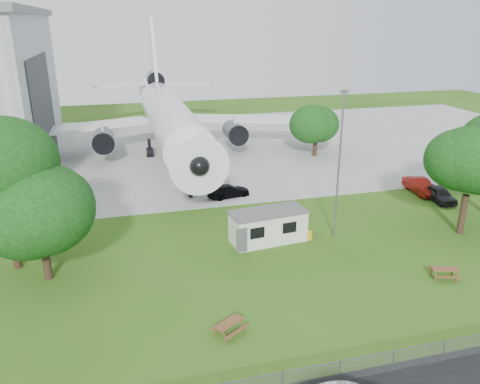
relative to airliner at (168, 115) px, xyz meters
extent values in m
plane|color=#457421|center=(2.00, -35.86, -5.27)|extent=(160.00, 160.00, 0.00)
cube|color=#B7B7B2|center=(2.00, 2.14, -5.25)|extent=(120.00, 46.00, 0.03)
cube|color=#2D3033|center=(-14.93, -2.86, 1.48)|extent=(0.16, 16.00, 12.96)
cylinder|color=white|center=(0.00, -1.86, -0.17)|extent=(5.40, 34.00, 5.40)
cone|color=white|center=(0.00, -20.86, -0.17)|extent=(5.40, 5.50, 5.40)
cone|color=white|center=(0.00, 19.14, 0.63)|extent=(4.86, 9.00, 4.86)
cube|color=white|center=(-12.50, 1.34, -1.37)|extent=(21.36, 10.77, 0.36)
cube|color=white|center=(12.50, 1.34, -1.37)|extent=(21.36, 10.77, 0.36)
cube|color=white|center=(0.00, 19.14, 6.33)|extent=(0.46, 9.96, 12.17)
cylinder|color=#515459|center=(-8.50, -2.36, -2.27)|extent=(2.50, 4.20, 2.50)
cylinder|color=#515459|center=(8.50, -2.36, -2.27)|extent=(2.50, 4.20, 2.50)
cylinder|color=#515459|center=(0.00, 18.14, 2.63)|extent=(2.60, 4.50, 2.60)
cylinder|color=black|center=(0.00, -17.36, -4.07)|extent=(0.36, 0.36, 2.40)
cylinder|color=black|center=(-2.80, -0.86, -4.07)|extent=(0.44, 0.44, 2.40)
cylinder|color=black|center=(2.80, -0.86, -4.07)|extent=(0.44, 0.44, 2.40)
cube|color=silver|center=(4.53, -29.15, -4.02)|extent=(6.24, 3.16, 2.50)
cube|color=#59595B|center=(4.53, -29.15, -2.71)|extent=(6.46, 3.38, 0.12)
cylinder|color=gold|center=(7.93, -29.75, -4.92)|extent=(0.50, 0.50, 0.70)
cylinder|color=slate|center=(10.20, -29.66, 0.73)|extent=(0.16, 0.16, 12.00)
cylinder|color=#382619|center=(-14.56, -28.70, -3.01)|extent=(0.56, 0.56, 4.52)
sphere|color=#22641A|center=(-14.56, -28.70, 2.51)|extent=(8.10, 8.10, 8.10)
cylinder|color=#382619|center=(-12.20, -30.94, -3.87)|extent=(0.56, 0.56, 2.81)
sphere|color=#22641A|center=(-12.20, -30.94, -0.44)|extent=(7.41, 7.41, 7.41)
cylinder|color=#382619|center=(20.79, -31.94, -3.53)|extent=(0.56, 0.56, 3.48)
sphere|color=#22641A|center=(20.79, -31.94, 0.73)|extent=(6.45, 6.45, 6.45)
cylinder|color=#382619|center=(18.61, -6.12, -4.01)|extent=(0.56, 0.56, 2.52)
sphere|color=#22641A|center=(18.61, -6.12, -0.93)|extent=(6.14, 6.14, 6.14)
imported|color=black|center=(23.92, -24.96, -4.53)|extent=(2.14, 4.49, 1.48)
imported|color=maroon|center=(23.47, -22.36, -4.50)|extent=(1.94, 4.77, 1.54)
imported|color=black|center=(3.79, -18.39, -4.62)|extent=(4.72, 2.66, 1.29)
camera|label=1|loc=(-6.55, -62.18, 11.71)|focal=35.00mm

